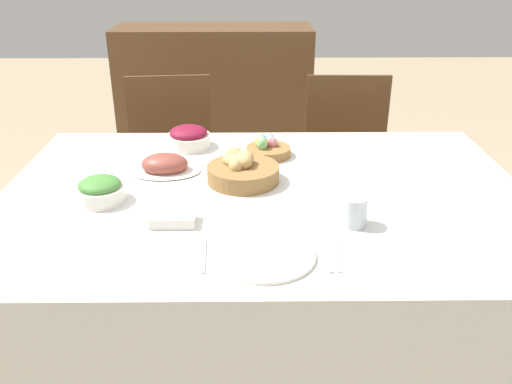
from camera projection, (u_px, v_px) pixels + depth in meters
ground_plane at (263, 365)px, 2.10m from camera, size 12.00×12.00×0.00m
dining_table at (264, 285)px, 1.95m from camera, size 1.74×1.20×0.75m
chair_far_left at (171, 161)px, 2.73m from camera, size 0.46×0.46×0.89m
chair_far_right at (348, 160)px, 2.74m from camera, size 0.43×0.43×0.89m
sideboard at (216, 103)px, 3.64m from camera, size 1.26×0.44×1.00m
bread_basket at (242, 169)px, 1.85m from camera, size 0.25×0.25×0.10m
egg_basket at (267, 148)px, 2.07m from camera, size 0.17×0.17×0.08m
ham_platter at (165, 165)px, 1.93m from camera, size 0.25×0.18×0.07m
beet_salad_bowl at (189, 137)px, 2.15m from camera, size 0.18×0.18×0.09m
green_salad_bowl at (100, 190)px, 1.71m from camera, size 0.16×0.16×0.08m
dinner_plate at (265, 255)px, 1.42m from camera, size 0.27×0.27×0.01m
fork at (204, 256)px, 1.42m from camera, size 0.02×0.17×0.00m
knife at (325, 255)px, 1.42m from camera, size 0.02×0.17×0.00m
spoon at (337, 255)px, 1.42m from camera, size 0.02×0.17×0.00m
drinking_cup at (354, 211)px, 1.56m from camera, size 0.08×0.08×0.09m
butter_dish at (173, 219)px, 1.58m from camera, size 0.13×0.08×0.03m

